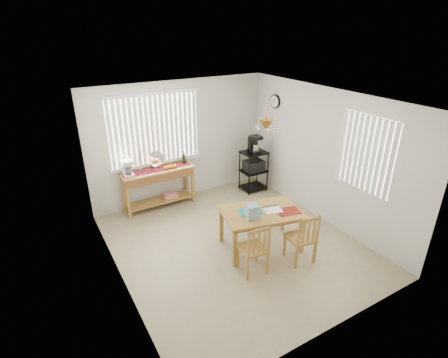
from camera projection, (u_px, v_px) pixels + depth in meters
ground at (235, 244)px, 6.30m from camera, size 4.00×4.50×0.01m
room_shell at (236, 156)px, 5.62m from camera, size 4.20×4.70×2.70m
sideboard at (159, 179)px, 7.33m from camera, size 1.53×0.43×0.86m
sideboard_items at (146, 166)px, 7.08m from camera, size 1.45×0.36×0.66m
wire_cart at (254, 167)px, 8.11m from camera, size 0.56×0.45×0.95m
cart_items at (254, 144)px, 7.89m from camera, size 0.22×0.27×0.39m
dining_table at (261, 215)px, 5.98m from camera, size 1.49×1.13×0.71m
table_items at (257, 211)px, 5.78m from camera, size 1.01×0.69×0.23m
chair_left at (254, 249)px, 5.43m from camera, size 0.45×0.45×0.88m
chair_right at (302, 238)px, 5.69m from camera, size 0.47×0.47×0.90m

